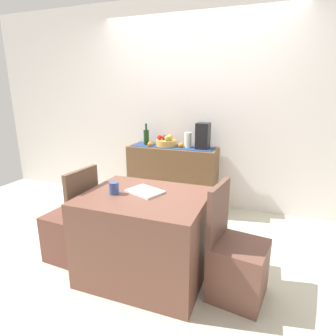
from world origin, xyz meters
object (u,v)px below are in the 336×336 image
object	(u,v)px
chair_near_window	(72,232)
open_book	(145,191)
fruit_bowl	(166,143)
dining_table	(145,236)
sideboard_console	(173,177)
coffee_cup	(114,188)
ceramic_vase	(188,140)
wine_bottle	(146,137)
chair_by_corner	(236,265)
coffee_maker	(203,136)

from	to	relation	value
chair_near_window	open_book	bearing A→B (deg)	4.59
open_book	chair_near_window	xyz separation A→B (m)	(-0.74, -0.06, -0.48)
fruit_bowl	dining_table	xyz separation A→B (m)	(0.37, -1.49, -0.52)
sideboard_console	coffee_cup	world-z (taller)	sideboard_console
sideboard_console	ceramic_vase	world-z (taller)	ceramic_vase
dining_table	wine_bottle	bearing A→B (deg)	113.86
dining_table	chair_by_corner	distance (m)	0.77
sideboard_console	fruit_bowl	bearing A→B (deg)	180.00
open_book	chair_by_corner	bearing A→B (deg)	17.32
ceramic_vase	dining_table	distance (m)	1.60
ceramic_vase	coffee_cup	xyz separation A→B (m)	(-0.17, -1.55, -0.15)
chair_by_corner	open_book	bearing A→B (deg)	175.92
wine_bottle	open_book	bearing A→B (deg)	-65.99
coffee_maker	wine_bottle	bearing A→B (deg)	180.00
wine_bottle	ceramic_vase	world-z (taller)	wine_bottle
fruit_bowl	coffee_cup	world-z (taller)	fruit_bowl
open_book	sideboard_console	bearing A→B (deg)	121.60
open_book	chair_near_window	bearing A→B (deg)	-154.02
coffee_maker	dining_table	xyz separation A→B (m)	(-0.12, -1.49, -0.64)
coffee_maker	chair_by_corner	world-z (taller)	coffee_maker
dining_table	coffee_maker	bearing A→B (deg)	85.31
open_book	chair_near_window	distance (m)	0.89
sideboard_console	ceramic_vase	bearing A→B (deg)	0.00
ceramic_vase	coffee_cup	distance (m)	1.56
wine_bottle	coffee_maker	xyz separation A→B (m)	(0.78, -0.00, 0.05)
dining_table	chair_by_corner	xyz separation A→B (m)	(0.77, 0.00, -0.10)
coffee_cup	chair_by_corner	world-z (taller)	chair_by_corner
fruit_bowl	coffee_maker	size ratio (longest dim) A/B	0.83
fruit_bowl	chair_by_corner	world-z (taller)	fruit_bowl
open_book	chair_near_window	world-z (taller)	chair_near_window
open_book	wine_bottle	bearing A→B (deg)	135.40
open_book	coffee_cup	bearing A→B (deg)	-131.27
ceramic_vase	fruit_bowl	bearing A→B (deg)	180.00
wine_bottle	chair_near_window	distance (m)	1.64
sideboard_console	chair_near_window	distance (m)	1.57
fruit_bowl	ceramic_vase	xyz separation A→B (m)	(0.30, 0.00, 0.06)
sideboard_console	chair_near_window	bearing A→B (deg)	-108.08
sideboard_console	ceramic_vase	distance (m)	0.56
wine_bottle	open_book	world-z (taller)	wine_bottle
chair_by_corner	ceramic_vase	bearing A→B (deg)	119.41
wine_bottle	chair_near_window	world-z (taller)	wine_bottle
coffee_maker	coffee_cup	bearing A→B (deg)	-103.40
sideboard_console	chair_by_corner	xyz separation A→B (m)	(1.04, -1.49, -0.16)
chair_near_window	sideboard_console	bearing A→B (deg)	71.92
chair_near_window	chair_by_corner	xyz separation A→B (m)	(1.53, 0.00, 0.00)
sideboard_console	chair_near_window	world-z (taller)	chair_near_window
coffee_maker	chair_by_corner	xyz separation A→B (m)	(0.64, -1.49, -0.74)
fruit_bowl	ceramic_vase	distance (m)	0.30
open_book	chair_by_corner	xyz separation A→B (m)	(0.79, -0.06, -0.48)
coffee_cup	dining_table	bearing A→B (deg)	13.16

